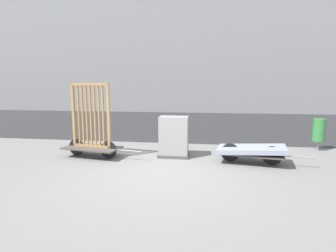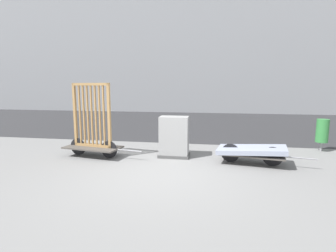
{
  "view_description": "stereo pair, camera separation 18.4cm",
  "coord_description": "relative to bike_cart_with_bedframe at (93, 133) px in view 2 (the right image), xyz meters",
  "views": [
    {
      "loc": [
        0.96,
        -5.46,
        1.93
      ],
      "look_at": [
        0.0,
        1.2,
        0.91
      ],
      "focal_mm": 28.0,
      "sensor_mm": 36.0,
      "label": 1
    },
    {
      "loc": [
        1.14,
        -5.43,
        1.93
      ],
      "look_at": [
        0.0,
        1.2,
        0.91
      ],
      "focal_mm": 28.0,
      "sensor_mm": 36.0,
      "label": 2
    }
  ],
  "objects": [
    {
      "name": "bike_cart_with_mattress",
      "position": [
        4.21,
        0.0,
        -0.32
      ],
      "size": [
        2.34,
        1.09,
        0.48
      ],
      "rotation": [
        0.0,
        0.0,
        -0.18
      ],
      "color": "#4C4742",
      "rests_on": "ground_plane"
    },
    {
      "name": "bike_cart_with_bedframe",
      "position": [
        0.0,
        0.0,
        0.0
      ],
      "size": [
        2.29,
        0.98,
        2.02
      ],
      "rotation": [
        0.0,
        0.0,
        -0.17
      ],
      "color": "#4C4742",
      "rests_on": "ground_plane"
    },
    {
      "name": "road_strip",
      "position": [
        2.1,
        7.38,
        -0.65
      ],
      "size": [
        56.0,
        10.63,
        0.01
      ],
      "color": "#2D2D30",
      "rests_on": "ground_plane"
    },
    {
      "name": "ground_plane",
      "position": [
        2.1,
        -1.2,
        -0.65
      ],
      "size": [
        60.0,
        60.0,
        0.0
      ],
      "primitive_type": "plane",
      "color": "slate"
    },
    {
      "name": "building_facade",
      "position": [
        2.1,
        14.69,
        6.65
      ],
      "size": [
        48.0,
        4.0,
        14.6
      ],
      "color": "gray",
      "rests_on": "ground_plane"
    },
    {
      "name": "utility_cabinet",
      "position": [
        2.21,
        0.35,
        -0.13
      ],
      "size": [
        0.84,
        0.53,
        1.12
      ],
      "color": "#4C4C4C",
      "rests_on": "ground_plane"
    },
    {
      "name": "trash_bin",
      "position": [
        6.47,
        1.71,
        -0.03
      ],
      "size": [
        0.34,
        0.34,
        0.97
      ],
      "color": "gray",
      "rests_on": "ground_plane"
    }
  ]
}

